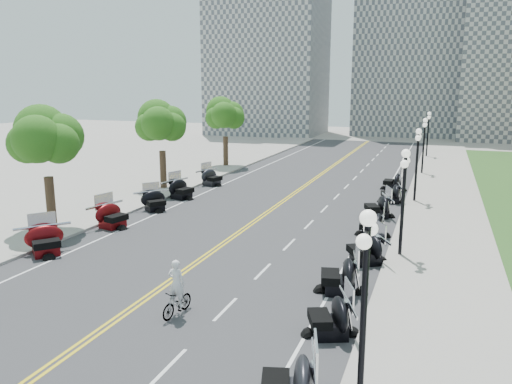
% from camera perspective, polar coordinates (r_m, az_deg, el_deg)
% --- Properties ---
extents(ground, '(160.00, 160.00, 0.00)m').
position_cam_1_polar(ground, '(23.07, -6.80, -8.02)').
color(ground, gray).
extents(road, '(16.00, 90.00, 0.01)m').
position_cam_1_polar(road, '(31.89, 1.40, -2.28)').
color(road, '#333335').
rests_on(road, ground).
extents(centerline_yellow_a, '(0.12, 90.00, 0.00)m').
position_cam_1_polar(centerline_yellow_a, '(31.92, 1.19, -2.25)').
color(centerline_yellow_a, yellow).
rests_on(centerline_yellow_a, road).
extents(centerline_yellow_b, '(0.12, 90.00, 0.00)m').
position_cam_1_polar(centerline_yellow_b, '(31.85, 1.60, -2.29)').
color(centerline_yellow_b, yellow).
rests_on(centerline_yellow_b, road).
extents(edge_line_north, '(0.12, 90.00, 0.00)m').
position_cam_1_polar(edge_line_north, '(30.48, 12.87, -3.24)').
color(edge_line_north, white).
rests_on(edge_line_north, road).
extents(edge_line_south, '(0.12, 90.00, 0.00)m').
position_cam_1_polar(edge_line_south, '(34.44, -8.72, -1.33)').
color(edge_line_south, white).
rests_on(edge_line_south, road).
extents(lane_dash_4, '(0.12, 2.00, 0.00)m').
position_cam_1_polar(lane_dash_4, '(15.31, -9.92, -19.03)').
color(lane_dash_4, white).
rests_on(lane_dash_4, road).
extents(lane_dash_5, '(0.12, 2.00, 0.00)m').
position_cam_1_polar(lane_dash_5, '(18.44, -3.51, -13.21)').
color(lane_dash_5, white).
rests_on(lane_dash_5, road).
extents(lane_dash_6, '(0.12, 2.00, 0.00)m').
position_cam_1_polar(lane_dash_6, '(21.86, 0.78, -9.04)').
color(lane_dash_6, white).
rests_on(lane_dash_6, road).
extents(lane_dash_7, '(0.12, 2.00, 0.00)m').
position_cam_1_polar(lane_dash_7, '(25.45, 3.82, -6.00)').
color(lane_dash_7, white).
rests_on(lane_dash_7, road).
extents(lane_dash_8, '(0.12, 2.00, 0.00)m').
position_cam_1_polar(lane_dash_8, '(29.15, 6.08, -3.70)').
color(lane_dash_8, white).
rests_on(lane_dash_8, road).
extents(lane_dash_9, '(0.12, 2.00, 0.00)m').
position_cam_1_polar(lane_dash_9, '(32.92, 7.81, -1.92)').
color(lane_dash_9, white).
rests_on(lane_dash_9, road).
extents(lane_dash_10, '(0.12, 2.00, 0.00)m').
position_cam_1_polar(lane_dash_10, '(36.73, 9.19, -0.51)').
color(lane_dash_10, white).
rests_on(lane_dash_10, road).
extents(lane_dash_11, '(0.12, 2.00, 0.00)m').
position_cam_1_polar(lane_dash_11, '(40.59, 10.30, 0.63)').
color(lane_dash_11, white).
rests_on(lane_dash_11, road).
extents(lane_dash_12, '(0.12, 2.00, 0.00)m').
position_cam_1_polar(lane_dash_12, '(44.47, 11.23, 1.58)').
color(lane_dash_12, white).
rests_on(lane_dash_12, road).
extents(lane_dash_13, '(0.12, 2.00, 0.00)m').
position_cam_1_polar(lane_dash_13, '(48.36, 12.00, 2.37)').
color(lane_dash_13, white).
rests_on(lane_dash_13, road).
extents(lane_dash_14, '(0.12, 2.00, 0.00)m').
position_cam_1_polar(lane_dash_14, '(52.28, 12.66, 3.05)').
color(lane_dash_14, white).
rests_on(lane_dash_14, road).
extents(lane_dash_15, '(0.12, 2.00, 0.00)m').
position_cam_1_polar(lane_dash_15, '(56.20, 13.23, 3.63)').
color(lane_dash_15, white).
rests_on(lane_dash_15, road).
extents(lane_dash_16, '(0.12, 2.00, 0.00)m').
position_cam_1_polar(lane_dash_16, '(60.14, 13.72, 4.13)').
color(lane_dash_16, white).
rests_on(lane_dash_16, road).
extents(lane_dash_17, '(0.12, 2.00, 0.00)m').
position_cam_1_polar(lane_dash_17, '(64.08, 14.15, 4.58)').
color(lane_dash_17, white).
rests_on(lane_dash_17, road).
extents(lane_dash_18, '(0.12, 2.00, 0.00)m').
position_cam_1_polar(lane_dash_18, '(68.03, 14.54, 4.97)').
color(lane_dash_18, white).
rests_on(lane_dash_18, road).
extents(lane_dash_19, '(0.12, 2.00, 0.00)m').
position_cam_1_polar(lane_dash_19, '(71.99, 14.88, 5.31)').
color(lane_dash_19, white).
rests_on(lane_dash_19, road).
extents(sidewalk_north, '(5.00, 90.00, 0.15)m').
position_cam_1_polar(sidewalk_north, '(30.25, 20.60, -3.71)').
color(sidewalk_north, '#9E9991').
rests_on(sidewalk_north, ground).
extents(sidewalk_south, '(5.00, 90.00, 0.15)m').
position_cam_1_polar(sidewalk_south, '(36.56, -14.36, -0.69)').
color(sidewalk_south, '#9E9991').
rests_on(sidewalk_south, ground).
extents(distant_block_a, '(18.00, 14.00, 26.00)m').
position_cam_1_polar(distant_block_a, '(86.09, 1.39, 15.39)').
color(distant_block_a, gray).
rests_on(distant_block_a, ground).
extents(distant_block_b, '(16.00, 12.00, 30.00)m').
position_cam_1_polar(distant_block_b, '(87.73, 17.06, 16.13)').
color(distant_block_b, gray).
rests_on(distant_block_b, ground).
extents(street_lamp_1, '(0.50, 1.20, 4.90)m').
position_cam_1_polar(street_lamp_1, '(12.48, 12.21, -13.19)').
color(street_lamp_1, black).
rests_on(street_lamp_1, sidewalk_north).
extents(street_lamp_2, '(0.50, 1.20, 4.90)m').
position_cam_1_polar(street_lamp_2, '(23.86, 16.43, -1.24)').
color(street_lamp_2, black).
rests_on(street_lamp_2, sidewalk_north).
extents(street_lamp_3, '(0.50, 1.20, 4.90)m').
position_cam_1_polar(street_lamp_3, '(35.65, 17.88, 2.92)').
color(street_lamp_3, black).
rests_on(street_lamp_3, sidewalk_north).
extents(street_lamp_4, '(0.50, 1.20, 4.90)m').
position_cam_1_polar(street_lamp_4, '(47.55, 18.60, 5.00)').
color(street_lamp_4, black).
rests_on(street_lamp_4, sidewalk_north).
extents(street_lamp_5, '(0.50, 1.20, 4.90)m').
position_cam_1_polar(street_lamp_5, '(59.48, 19.04, 6.25)').
color(street_lamp_5, black).
rests_on(street_lamp_5, sidewalk_north).
extents(tree_2, '(4.80, 4.80, 9.20)m').
position_cam_1_polar(tree_2, '(29.36, -22.91, 4.96)').
color(tree_2, '#235619').
rests_on(tree_2, sidewalk_south).
extents(tree_3, '(4.80, 4.80, 9.20)m').
position_cam_1_polar(tree_3, '(38.93, -10.75, 7.19)').
color(tree_3, '#235619').
rests_on(tree_3, sidewalk_south).
extents(tree_4, '(4.80, 4.80, 9.20)m').
position_cam_1_polar(tree_4, '(49.57, -3.54, 8.36)').
color(tree_4, '#235619').
rests_on(tree_4, sidewalk_south).
extents(motorcycle_n_3, '(2.70, 2.70, 1.53)m').
position_cam_1_polar(motorcycle_n_3, '(13.12, 3.85, -20.75)').
color(motorcycle_n_3, black).
rests_on(motorcycle_n_3, road).
extents(motorcycle_n_4, '(2.70, 2.70, 1.44)m').
position_cam_1_polar(motorcycle_n_4, '(16.55, 8.47, -13.68)').
color(motorcycle_n_4, black).
rests_on(motorcycle_n_4, road).
extents(motorcycle_n_5, '(2.69, 2.69, 1.57)m').
position_cam_1_polar(motorcycle_n_5, '(19.76, 9.55, -9.17)').
color(motorcycle_n_5, black).
rests_on(motorcycle_n_5, road).
extents(motorcycle_n_6, '(3.03, 3.03, 1.54)m').
position_cam_1_polar(motorcycle_n_6, '(23.11, 12.42, -6.16)').
color(motorcycle_n_6, black).
rests_on(motorcycle_n_6, road).
extents(motorcycle_n_7, '(2.19, 2.19, 1.43)m').
position_cam_1_polar(motorcycle_n_7, '(27.37, 13.15, -3.47)').
color(motorcycle_n_7, black).
rests_on(motorcycle_n_7, road).
extents(motorcycle_n_8, '(2.87, 2.87, 1.55)m').
position_cam_1_polar(motorcycle_n_8, '(31.25, 13.74, -1.47)').
color(motorcycle_n_8, black).
rests_on(motorcycle_n_8, road).
extents(motorcycle_n_9, '(2.44, 2.44, 1.45)m').
position_cam_1_polar(motorcycle_n_9, '(35.52, 15.19, -0.03)').
color(motorcycle_n_9, black).
rests_on(motorcycle_n_9, road).
extents(motorcycle_n_10, '(2.26, 2.26, 1.51)m').
position_cam_1_polar(motorcycle_n_10, '(39.92, 15.40, 1.30)').
color(motorcycle_n_10, black).
rests_on(motorcycle_n_10, road).
extents(motorcycle_s_5, '(3.15, 3.15, 1.57)m').
position_cam_1_polar(motorcycle_s_5, '(25.71, -22.95, -4.96)').
color(motorcycle_s_5, '#590A0C').
rests_on(motorcycle_s_5, road).
extents(motorcycle_s_6, '(2.69, 2.69, 1.55)m').
position_cam_1_polar(motorcycle_s_6, '(29.32, -16.12, -2.47)').
color(motorcycle_s_6, '#590A0C').
rests_on(motorcycle_s_6, road).
extents(motorcycle_s_7, '(2.88, 2.88, 1.44)m').
position_cam_1_polar(motorcycle_s_7, '(32.70, -11.52, -0.88)').
color(motorcycle_s_7, black).
rests_on(motorcycle_s_7, road).
extents(motorcycle_s_8, '(2.74, 2.74, 1.56)m').
position_cam_1_polar(motorcycle_s_8, '(35.86, -8.53, 0.46)').
color(motorcycle_s_8, black).
rests_on(motorcycle_s_8, road).
extents(motorcycle_s_9, '(2.67, 2.67, 1.49)m').
position_cam_1_polar(motorcycle_s_9, '(40.44, -5.08, 1.80)').
color(motorcycle_s_9, black).
rests_on(motorcycle_s_9, road).
extents(bicycle, '(0.68, 1.64, 0.96)m').
position_cam_1_polar(bicycle, '(18.00, -9.01, -12.36)').
color(bicycle, '#A51414').
rests_on(bicycle, road).
extents(cyclist_rider, '(0.62, 0.41, 1.70)m').
position_cam_1_polar(cyclist_rider, '(17.50, -9.15, -8.40)').
color(cyclist_rider, silver).
rests_on(cyclist_rider, bicycle).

